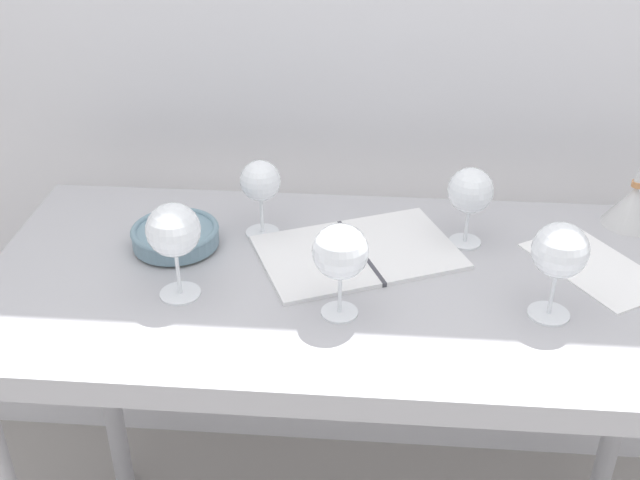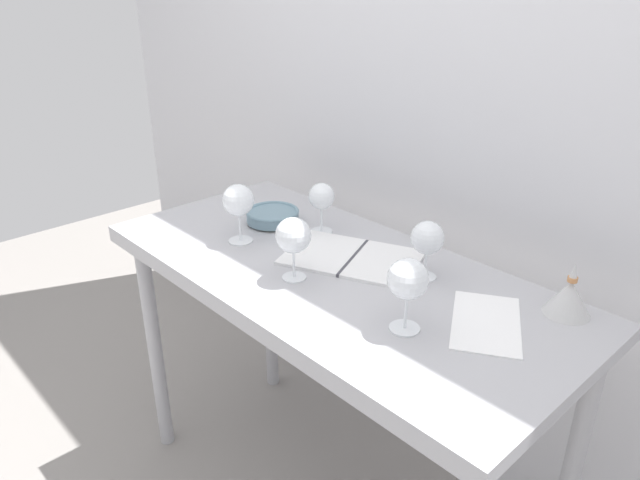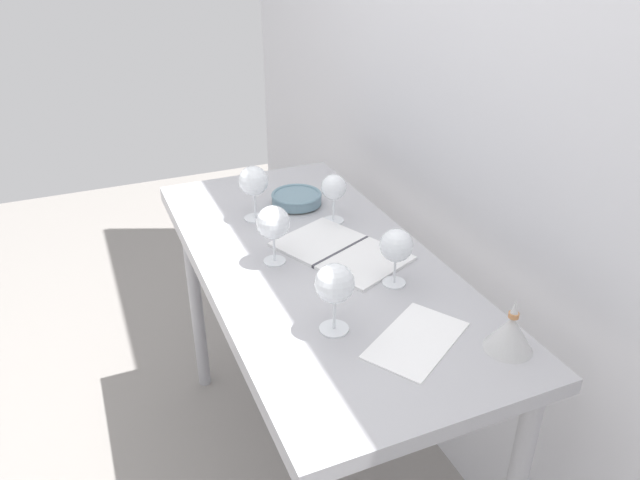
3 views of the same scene
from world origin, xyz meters
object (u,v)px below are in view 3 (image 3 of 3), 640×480
Objects in this scene: wine_glass_far_right at (396,247)px; open_notebook at (341,251)px; wine_glass_far_left at (334,189)px; tasting_bowl at (297,198)px; tasting_sheet_upper at (416,340)px; wine_glass_near_center at (273,224)px; decanter_funnel at (510,333)px; wine_glass_near_right at (335,285)px; wine_glass_near_left at (253,182)px.

wine_glass_far_right reaches higher than open_notebook.
tasting_bowl is at bearing -158.28° from wine_glass_far_left.
tasting_bowl reaches higher than tasting_sheet_upper.
wine_glass_near_center reaches higher than open_notebook.
open_notebook is at bearing -18.22° from wine_glass_far_left.
wine_glass_far_right is 1.19× the size of decanter_funnel.
tasting_sheet_upper is at bearing -6.83° from wine_glass_far_left.
wine_glass_near_center is 0.36m from wine_glass_near_right.
wine_glass_near_right reaches higher than wine_glass_far_right.
decanter_funnel is at bearing 27.03° from tasting_sheet_upper.
wine_glass_near_center is 0.96× the size of wine_glass_near_left.
wine_glass_far_right is 0.27m from tasting_sheet_upper.
open_notebook is (-0.33, 0.17, -0.12)m from wine_glass_near_right.
wine_glass_far_right is 0.57m from wine_glass_near_left.
wine_glass_near_left reaches higher than open_notebook.
wine_glass_near_center is 1.08× the size of wine_glass_far_left.
tasting_bowl is 1.28× the size of decanter_funnel.
wine_glass_far_left is 0.26m from wine_glass_near_left.
wine_glass_far_right is at bearing 23.11° from wine_glass_near_left.
tasting_bowl reaches higher than open_notebook.
tasting_sheet_upper is 0.81m from tasting_bowl.
wine_glass_near_right is at bearing -61.88° from wine_glass_far_right.
wine_glass_near_center reaches higher than wine_glass_far_left.
wine_glass_near_right is 0.41m from decanter_funnel.
wine_glass_near_right is at bearing 3.94° from wine_glass_near_center.
tasting_bowl is at bearing -173.93° from wine_glass_far_right.
wine_glass_near_left is at bearing -159.34° from decanter_funnel.
wine_glass_near_center is at bearing -120.60° from open_notebook.
open_notebook is 0.45m from tasting_sheet_upper.
wine_glass_far_right reaches higher than decanter_funnel.
wine_glass_far_right is at bearing -0.56° from wine_glass_far_left.
tasting_bowl is (-0.05, 0.16, -0.10)m from wine_glass_near_left.
wine_glass_far_left is 0.93× the size of tasting_bowl.
wine_glass_near_center reaches higher than tasting_bowl.
wine_glass_far_left reaches higher than decanter_funnel.
wine_glass_near_right reaches higher than tasting_bowl.
tasting_sheet_upper is at bearing 21.23° from wine_glass_near_center.
wine_glass_near_left is at bearing 173.21° from wine_glass_near_center.
wine_glass_near_right is 0.68× the size of tasting_sheet_upper.
wine_glass_near_left is 0.41× the size of open_notebook.
decanter_funnel reaches higher than tasting_bowl.
wine_glass_far_right is 0.91× the size of wine_glass_near_right.
wine_glass_near_center reaches higher than decanter_funnel.
tasting_bowl is (-0.69, 0.17, -0.10)m from wine_glass_near_right.
wine_glass_near_left reaches higher than wine_glass_near_center.
wine_glass_near_left is 1.02× the size of wine_glass_near_right.
wine_glass_far_left is at bearing 138.31° from open_notebook.
tasting_sheet_upper is (0.45, -0.01, -0.00)m from open_notebook.
open_notebook is at bearing 152.83° from wine_glass_near_right.
tasting_bowl is at bearing 156.51° from open_notebook.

